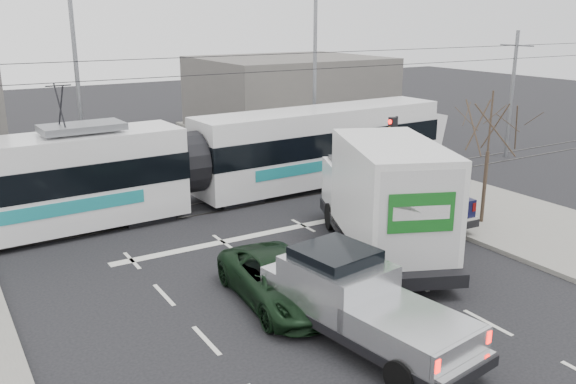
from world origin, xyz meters
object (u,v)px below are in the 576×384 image
bare_tree (490,128)px  box_truck (384,198)px  traffic_signal (393,141)px  navy_pickup (402,190)px  street_lamp_far (73,77)px  silver_pickup (356,299)px  green_car (281,280)px  street_lamp_near (312,69)px  tram (186,164)px

bare_tree → box_truck: (-5.16, -0.30, -1.84)m
traffic_signal → navy_pickup: (-1.01, -1.80, -1.57)m
street_lamp_far → silver_pickup: (2.41, -17.82, -4.04)m
silver_pickup → green_car: bearing=93.9°
box_truck → green_car: bearing=-141.1°
street_lamp_near → green_car: bearing=-126.3°
tram → silver_pickup: tram is taller
traffic_signal → street_lamp_near: bearing=83.6°
street_lamp_far → box_truck: street_lamp_far is taller
bare_tree → navy_pickup: bare_tree is taller
street_lamp_far → tram: 7.16m
bare_tree → silver_pickup: 10.67m
street_lamp_near → street_lamp_far: (-11.50, 2.00, 0.00)m
tram → box_truck: 8.91m
traffic_signal → bare_tree: bearing=-74.2°
silver_pickup → box_truck: 5.89m
bare_tree → silver_pickup: bare_tree is taller
traffic_signal → green_car: bearing=-147.4°
traffic_signal → tram: bearing=153.6°
street_lamp_near → tram: (-8.54, -3.68, -3.20)m
bare_tree → navy_pickup: bearing=134.1°
silver_pickup → traffic_signal: bearing=37.0°
traffic_signal → silver_pickup: 11.83m
bare_tree → green_car: 10.55m
traffic_signal → street_lamp_near: street_lamp_near is taller
navy_pickup → street_lamp_far: bearing=133.8°
street_lamp_far → navy_pickup: street_lamp_far is taller
street_lamp_far → navy_pickup: 15.38m
traffic_signal → street_lamp_near: size_ratio=0.40×
silver_pickup → box_truck: bearing=35.5°
street_lamp_near → street_lamp_far: bearing=170.1°
box_truck → navy_pickup: 4.00m
green_car → silver_pickup: bearing=-72.7°
street_lamp_near → box_truck: bearing=-112.4°
bare_tree → box_truck: size_ratio=0.60×
street_lamp_near → green_car: (-9.66, -13.14, -4.44)m
street_lamp_far → green_car: size_ratio=1.85×
tram → silver_pickup: bearing=-95.2°
bare_tree → silver_pickup: size_ratio=0.81×
street_lamp_far → green_car: 15.89m
traffic_signal → street_lamp_near: (0.84, 7.50, 2.37)m
tram → navy_pickup: size_ratio=4.61×
silver_pickup → green_car: 2.77m
street_lamp_near → box_truck: size_ratio=1.08×
silver_pickup → navy_pickup: bearing=33.8°
bare_tree → tram: (-8.83, 7.82, -1.88)m
box_truck → silver_pickup: bearing=-113.1°
street_lamp_near → navy_pickup: size_ratio=1.57×
box_truck → traffic_signal: bearing=70.0°
silver_pickup → green_car: silver_pickup is taller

